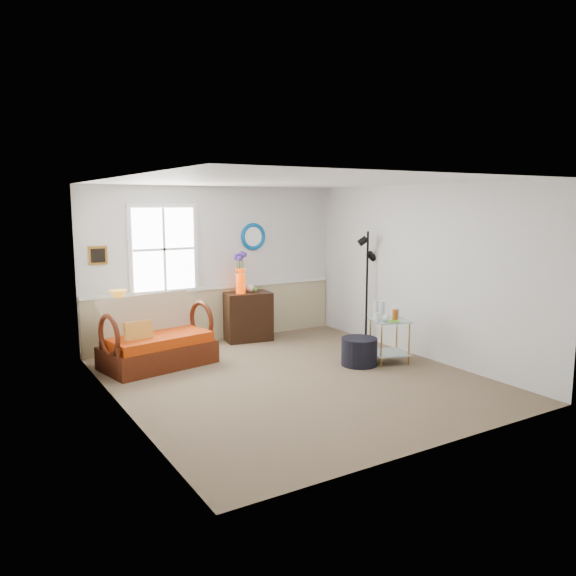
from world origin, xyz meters
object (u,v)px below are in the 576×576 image
floor_lamp (367,287)px  ottoman (359,352)px  cabinet (248,316)px  side_table (389,341)px  lamp_stand (118,343)px  loveseat (158,332)px

floor_lamp → ottoman: 1.58m
cabinet → ottoman: size_ratio=1.59×
side_table → lamp_stand: bearing=149.0°
loveseat → cabinet: bearing=10.6°
ottoman → cabinet: bearing=107.6°
cabinet → side_table: (1.16, -2.28, -0.09)m
loveseat → floor_lamp: bearing=-18.0°
cabinet → floor_lamp: size_ratio=0.44×
loveseat → ottoman: 2.91m
cabinet → loveseat: bearing=-149.2°
lamp_stand → floor_lamp: floor_lamp is taller
floor_lamp → ottoman: size_ratio=3.58×
lamp_stand → floor_lamp: size_ratio=0.32×
loveseat → ottoman: loveseat is taller
ottoman → loveseat: bearing=149.5°
cabinet → lamp_stand: bearing=-164.6°
side_table → floor_lamp: size_ratio=0.34×
loveseat → cabinet: (1.81, 0.70, -0.09)m
lamp_stand → side_table: 3.99m
side_table → ottoman: (-0.47, 0.11, -0.12)m
loveseat → cabinet: loveseat is taller
lamp_stand → ottoman: bearing=-33.4°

